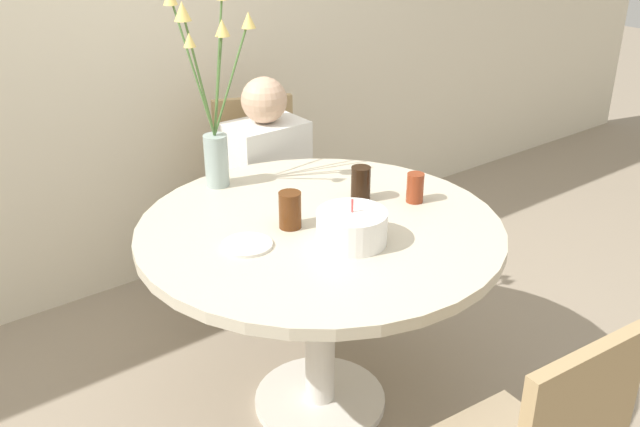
{
  "coord_description": "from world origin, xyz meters",
  "views": [
    {
      "loc": [
        -1.33,
        -1.73,
        1.84
      ],
      "look_at": [
        0.0,
        0.0,
        0.81
      ],
      "focal_mm": 40.0,
      "sensor_mm": 36.0,
      "label": 1
    }
  ],
  "objects": [
    {
      "name": "drink_glass_1",
      "position": [
        0.39,
        -0.06,
        0.82
      ],
      "size": [
        0.06,
        0.06,
        0.11
      ],
      "color": "maroon",
      "rests_on": "dining_table"
    },
    {
      "name": "birthday_cake",
      "position": [
        -0.0,
        -0.17,
        0.82
      ],
      "size": [
        0.23,
        0.23,
        0.15
      ],
      "color": "white",
      "rests_on": "dining_table"
    },
    {
      "name": "flower_vase",
      "position": [
        -0.11,
        0.51,
        1.07
      ],
      "size": [
        0.33,
        0.31,
        0.73
      ],
      "color": "#9EB2AD",
      "rests_on": "dining_table"
    },
    {
      "name": "drink_glass_2",
      "position": [
        -0.09,
        0.04,
        0.83
      ],
      "size": [
        0.08,
        0.08,
        0.13
      ],
      "color": "#51280F",
      "rests_on": "dining_table"
    },
    {
      "name": "chair_near_front",
      "position": [
        0.35,
        0.92,
        0.52
      ],
      "size": [
        0.52,
        0.52,
        0.92
      ],
      "rotation": [
        0.0,
        0.0,
        -0.36
      ],
      "color": "#9E896B",
      "rests_on": "ground_plane"
    },
    {
      "name": "side_plate",
      "position": [
        -0.28,
        0.02,
        0.78
      ],
      "size": [
        0.17,
        0.17,
        0.01
      ],
      "color": "silver",
      "rests_on": "dining_table"
    },
    {
      "name": "dining_table",
      "position": [
        0.0,
        0.0,
        0.64
      ],
      "size": [
        1.25,
        1.25,
        0.77
      ],
      "color": "beige",
      "rests_on": "ground_plane"
    },
    {
      "name": "ground_plane",
      "position": [
        0.0,
        0.0,
        0.0
      ],
      "size": [
        16.0,
        16.0,
        0.0
      ],
      "primitive_type": "plane",
      "color": "gray"
    },
    {
      "name": "person_boy",
      "position": [
        0.29,
        0.77,
        0.5
      ],
      "size": [
        0.34,
        0.24,
        1.08
      ],
      "color": "#383333",
      "rests_on": "ground_plane"
    },
    {
      "name": "drink_glass_0",
      "position": [
        0.24,
        0.07,
        0.83
      ],
      "size": [
        0.07,
        0.07,
        0.13
      ],
      "color": "black",
      "rests_on": "dining_table"
    },
    {
      "name": "wall_back",
      "position": [
        0.0,
        1.32,
        1.3
      ],
      "size": [
        8.0,
        0.05,
        2.6
      ],
      "color": "beige",
      "rests_on": "ground_plane"
    }
  ]
}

